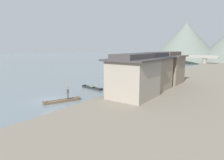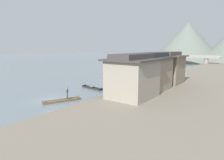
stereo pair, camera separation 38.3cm
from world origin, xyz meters
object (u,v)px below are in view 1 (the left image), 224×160
at_px(boat_moored_nearest, 112,94).
at_px(house_waterfront_nearest, 133,76).
at_px(boat_moored_second, 168,67).
at_px(boat_moored_third, 178,71).
at_px(boat_midriver_drifting, 123,88).
at_px(mooring_post_dock_mid, 146,80).
at_px(boat_moored_far, 92,88).
at_px(mooring_post_dock_far, 167,73).
at_px(mooring_post_dock_near, 113,90).
at_px(house_waterfront_second, 152,71).
at_px(stone_bridge, 186,58).
at_px(house_waterfront_tall, 168,68).
at_px(boatman_person, 68,92).
at_px(boat_foreground_poled, 62,101).

height_order(boat_moored_nearest, house_waterfront_nearest, house_waterfront_nearest).
height_order(boat_moored_second, boat_moored_third, boat_moored_second).
bearing_deg(boat_midriver_drifting, mooring_post_dock_mid, 63.45).
bearing_deg(boat_midriver_drifting, house_waterfront_nearest, -48.76).
relative_size(boat_moored_far, mooring_post_dock_far, 5.48).
bearing_deg(boat_moored_second, boat_moored_far, -87.35).
xyz_separation_m(boat_moored_far, mooring_post_dock_far, (7.46, 20.08, 1.14)).
height_order(boat_moored_third, mooring_post_dock_near, mooring_post_dock_near).
distance_m(house_waterfront_second, stone_bridge, 62.33).
bearing_deg(house_waterfront_tall, mooring_post_dock_near, -104.87).
distance_m(boat_moored_third, stone_bridge, 28.10).
bearing_deg(boat_moored_third, house_waterfront_tall, -77.40).
bearing_deg(boatman_person, house_waterfront_nearest, 29.03).
height_order(house_waterfront_second, mooring_post_dock_mid, house_waterfront_second).
height_order(boat_moored_far, house_waterfront_nearest, house_waterfront_nearest).
relative_size(boat_foreground_poled, mooring_post_dock_mid, 6.43).
relative_size(boat_midriver_drifting, house_waterfront_nearest, 0.63).
xyz_separation_m(house_waterfront_second, house_waterfront_tall, (0.10, 6.98, 0.00)).
relative_size(boat_moored_second, house_waterfront_nearest, 0.54).
xyz_separation_m(house_waterfront_tall, mooring_post_dock_far, (-3.61, 10.04, -2.53)).
relative_size(house_waterfront_nearest, house_waterfront_tall, 1.14).
height_order(house_waterfront_nearest, mooring_post_dock_far, house_waterfront_nearest).
height_order(boat_moored_nearest, house_waterfront_tall, house_waterfront_tall).
distance_m(boat_moored_third, mooring_post_dock_mid, 28.94).
xyz_separation_m(house_waterfront_tall, mooring_post_dock_mid, (-3.61, -1.95, -2.59)).
distance_m(boat_moored_far, mooring_post_dock_near, 8.35).
xyz_separation_m(boat_moored_second, boat_moored_third, (7.30, -11.18, -0.13)).
xyz_separation_m(boat_foreground_poled, boat_midriver_drifting, (2.63, 12.54, 0.10)).
height_order(boatman_person, boat_moored_third, boatman_person).
height_order(boat_midriver_drifting, house_waterfront_second, house_waterfront_second).
bearing_deg(boatman_person, mooring_post_dock_near, 46.05).
xyz_separation_m(boat_moored_second, boat_moored_far, (2.22, -48.09, -0.04)).
height_order(boat_moored_third, mooring_post_dock_far, mooring_post_dock_far).
xyz_separation_m(boatman_person, house_waterfront_second, (8.24, 11.53, 2.47)).
bearing_deg(boat_moored_nearest, boatman_person, -115.08).
relative_size(house_waterfront_tall, mooring_post_dock_mid, 7.97).
bearing_deg(boat_moored_third, boat_moored_nearest, -88.77).
height_order(house_waterfront_tall, mooring_post_dock_far, house_waterfront_tall).
relative_size(boat_foreground_poled, boat_midriver_drifting, 1.12).
bearing_deg(stone_bridge, boat_moored_third, -79.88).
bearing_deg(boat_moored_far, house_waterfront_second, 15.59).
bearing_deg(mooring_post_dock_far, boat_midriver_drifting, -98.22).
bearing_deg(mooring_post_dock_near, mooring_post_dock_mid, 90.00).
bearing_deg(boatman_person, boat_moored_third, 87.05).
bearing_deg(boat_moored_third, house_waterfront_second, -80.11).
distance_m(boat_moored_third, mooring_post_dock_far, 17.04).
height_order(boat_foreground_poled, mooring_post_dock_far, mooring_post_dock_far).
xyz_separation_m(boat_moored_nearest, mooring_post_dock_mid, (1.56, 9.79, 1.15)).
xyz_separation_m(boatman_person, mooring_post_dock_mid, (4.73, 16.57, -0.11)).
height_order(boat_moored_third, boat_moored_far, boat_moored_far).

